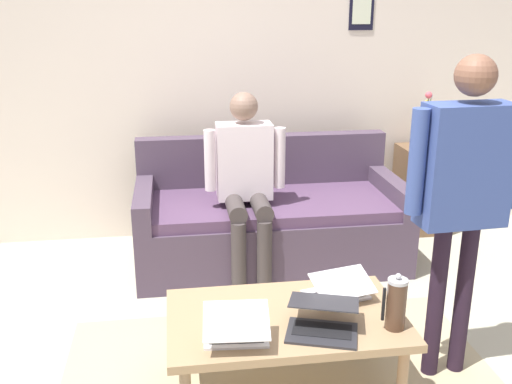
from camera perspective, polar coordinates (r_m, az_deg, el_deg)
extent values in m
cube|color=silver|center=(4.67, -2.94, 12.01)|extent=(7.04, 0.10, 2.70)
cube|color=black|center=(4.81, 10.30, 17.56)|extent=(0.19, 0.02, 0.38)
cube|color=silver|center=(4.80, 10.34, 17.56)|extent=(0.15, 0.00, 0.29)
cube|color=#4C3C4E|center=(4.30, 1.38, -4.25)|extent=(1.91, 0.89, 0.42)
cube|color=#563C5A|center=(4.19, 1.45, -1.19)|extent=(1.67, 0.81, 0.08)
cube|color=#4C3C4E|center=(4.50, 0.63, 2.73)|extent=(1.91, 0.14, 0.46)
cube|color=#4C3C4E|center=(4.42, 12.93, 0.21)|extent=(0.12, 0.89, 0.20)
cube|color=#4C3C4E|center=(4.14, -10.90, -0.89)|extent=(0.12, 0.89, 0.20)
cube|color=#A0805A|center=(2.85, 2.93, -12.28)|extent=(1.12, 0.68, 0.04)
cylinder|color=tan|center=(2.87, 14.08, -17.60)|extent=(0.05, 0.05, 0.39)
cylinder|color=#968A60|center=(3.29, 10.53, -12.32)|extent=(0.05, 0.05, 0.39)
cylinder|color=#9D815C|center=(3.14, -7.18, -13.75)|extent=(0.05, 0.05, 0.39)
cube|color=silver|center=(2.68, -1.97, -13.67)|extent=(0.30, 0.26, 0.01)
cube|color=black|center=(2.66, -1.96, -13.75)|extent=(0.25, 0.16, 0.00)
cube|color=silver|center=(2.55, -1.94, -12.47)|extent=(0.30, 0.24, 0.08)
cube|color=#A9CFDF|center=(2.56, -1.94, -12.44)|extent=(0.27, 0.21, 0.07)
cube|color=silver|center=(3.02, 7.80, -9.92)|extent=(0.34, 0.27, 0.01)
cube|color=black|center=(3.01, 7.96, -9.93)|extent=(0.28, 0.18, 0.00)
cube|color=silver|center=(2.93, 8.49, -8.82)|extent=(0.34, 0.24, 0.08)
cube|color=#213023|center=(2.93, 8.46, -8.80)|extent=(0.30, 0.22, 0.07)
cube|color=#28282D|center=(2.70, 6.45, -13.56)|extent=(0.37, 0.30, 0.01)
cube|color=black|center=(2.71, 6.49, -13.24)|extent=(0.29, 0.21, 0.00)
cube|color=#28282D|center=(2.73, 6.67, -10.65)|extent=(0.36, 0.29, 0.03)
cube|color=silver|center=(2.72, 6.67, -10.68)|extent=(0.33, 0.26, 0.03)
cylinder|color=#4C3323|center=(2.75, 13.54, -10.74)|extent=(0.09, 0.09, 0.23)
cylinder|color=#B7B7BC|center=(2.69, 13.73, -8.46)|extent=(0.09, 0.09, 0.02)
sphere|color=#B2B2B7|center=(2.68, 13.77, -8.02)|extent=(0.03, 0.03, 0.03)
cube|color=black|center=(2.72, 12.37, -10.67)|extent=(0.01, 0.01, 0.16)
cube|color=brown|center=(5.02, 15.97, 0.26)|extent=(0.42, 0.32, 0.73)
cylinder|color=#95999E|center=(4.90, 16.45, 5.56)|extent=(0.11, 0.11, 0.22)
cylinder|color=#3D7038|center=(4.89, 16.58, 7.92)|extent=(0.03, 0.01, 0.18)
sphere|color=silver|center=(4.88, 16.63, 8.98)|extent=(0.05, 0.05, 0.05)
cylinder|color=#3D7038|center=(4.88, 16.45, 7.64)|extent=(0.02, 0.01, 0.13)
sphere|color=#DF526F|center=(4.88, 16.46, 8.42)|extent=(0.03, 0.03, 0.03)
cylinder|color=#3D7038|center=(4.85, 16.53, 7.94)|extent=(0.02, 0.03, 0.20)
sphere|color=#E25160|center=(4.82, 16.54, 9.07)|extent=(0.05, 0.05, 0.05)
cylinder|color=#3D7038|center=(4.88, 16.42, 7.63)|extent=(0.02, 0.02, 0.13)
sphere|color=gold|center=(4.87, 16.39, 8.41)|extent=(0.04, 0.04, 0.04)
cylinder|color=#271928|center=(3.18, 19.60, -9.81)|extent=(0.08, 0.08, 0.82)
cylinder|color=#271928|center=(3.11, 17.21, -10.20)|extent=(0.08, 0.08, 0.82)
cube|color=#384B8A|center=(2.89, 19.79, 2.45)|extent=(0.42, 0.20, 0.58)
cylinder|color=#384B8A|center=(2.77, 15.47, 2.82)|extent=(0.08, 0.08, 0.50)
sphere|color=brown|center=(2.82, 20.70, 10.63)|extent=(0.19, 0.19, 0.19)
cylinder|color=#413938|center=(3.85, 0.83, -6.38)|extent=(0.10, 0.10, 0.50)
cylinder|color=#413938|center=(3.83, -1.70, -6.53)|extent=(0.10, 0.10, 0.50)
cylinder|color=#413938|center=(3.90, 0.43, -1.28)|extent=(0.12, 0.40, 0.12)
cylinder|color=#413938|center=(3.88, -2.05, -1.40)|extent=(0.12, 0.40, 0.12)
cube|color=silver|center=(3.98, -1.16, 3.05)|extent=(0.37, 0.20, 0.52)
cylinder|color=silver|center=(3.96, 2.33, 3.35)|extent=(0.08, 0.08, 0.42)
cylinder|color=silver|center=(3.91, -4.53, 3.09)|extent=(0.08, 0.08, 0.42)
sphere|color=#886958|center=(3.90, -1.20, 8.37)|extent=(0.19, 0.19, 0.19)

